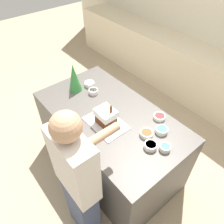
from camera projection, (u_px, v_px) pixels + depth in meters
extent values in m
plane|color=tan|center=(110.00, 161.00, 2.95)|extent=(12.00, 12.00, 0.00)
cube|color=beige|center=(204.00, 80.00, 3.57)|extent=(6.00, 0.60, 0.88)
cube|color=#514C47|center=(110.00, 140.00, 2.65)|extent=(1.73, 0.97, 0.89)
cube|color=silver|center=(106.00, 123.00, 2.24)|extent=(0.44, 0.30, 0.01)
cube|color=#5B2D14|center=(106.00, 119.00, 2.20)|extent=(0.18, 0.15, 0.10)
cube|color=white|center=(106.00, 113.00, 2.14)|extent=(0.20, 0.17, 0.07)
cylinder|color=#5B2D14|center=(111.00, 109.00, 2.08)|extent=(0.02, 0.02, 0.08)
cone|color=#33843D|center=(74.00, 78.00, 2.53)|extent=(0.16, 0.16, 0.35)
cylinder|color=white|center=(151.00, 146.00, 2.00)|extent=(0.12, 0.12, 0.05)
cylinder|color=red|center=(151.00, 144.00, 1.99)|extent=(0.10, 0.10, 0.01)
cylinder|color=silver|center=(146.00, 134.00, 2.11)|extent=(0.13, 0.13, 0.04)
cylinder|color=brown|center=(147.00, 133.00, 2.10)|extent=(0.11, 0.11, 0.01)
cylinder|color=white|center=(159.00, 117.00, 2.28)|extent=(0.13, 0.13, 0.04)
cylinder|color=red|center=(160.00, 116.00, 2.27)|extent=(0.10, 0.10, 0.01)
cylinder|color=white|center=(165.00, 148.00, 1.98)|extent=(0.10, 0.10, 0.05)
cylinder|color=#4770DB|center=(165.00, 146.00, 1.97)|extent=(0.08, 0.08, 0.01)
cylinder|color=white|center=(93.00, 91.00, 2.58)|extent=(0.11, 0.11, 0.05)
cylinder|color=#4770DB|center=(93.00, 90.00, 2.57)|extent=(0.09, 0.09, 0.01)
cylinder|color=white|center=(162.00, 130.00, 2.14)|extent=(0.12, 0.12, 0.05)
cylinder|color=#4770DB|center=(162.00, 129.00, 2.12)|extent=(0.10, 0.10, 0.01)
cylinder|color=white|center=(90.00, 84.00, 2.69)|extent=(0.12, 0.12, 0.05)
cylinder|color=green|center=(89.00, 83.00, 2.68)|extent=(0.10, 0.10, 0.01)
cube|color=#424C6B|center=(83.00, 206.00, 2.12)|extent=(0.33, 0.18, 0.79)
cube|color=silver|center=(74.00, 165.00, 1.63)|extent=(0.43, 0.19, 0.63)
sphere|color=tan|center=(66.00, 127.00, 1.34)|extent=(0.21, 0.21, 0.21)
cylinder|color=tan|center=(96.00, 139.00, 1.64)|extent=(0.07, 0.43, 0.07)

